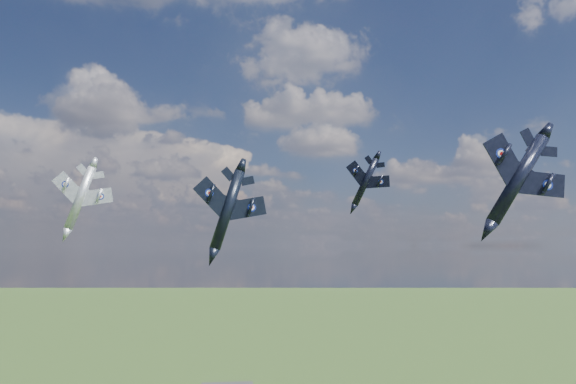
{
  "coord_description": "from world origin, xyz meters",
  "views": [
    {
      "loc": [
        -1.62,
        -68.99,
        74.65
      ],
      "look_at": [
        7.08,
        9.59,
        82.25
      ],
      "focal_mm": 35.0,
      "sensor_mm": 36.0,
      "label": 1
    }
  ],
  "objects_px": {
    "jet_lead_navy": "(228,210)",
    "jet_left_silver": "(80,198)",
    "jet_right_navy": "(518,180)",
    "jet_high_navy": "(366,182)"
  },
  "relations": [
    {
      "from": "jet_high_navy",
      "to": "jet_right_navy",
      "type": "bearing_deg",
      "value": -58.85
    },
    {
      "from": "jet_lead_navy",
      "to": "jet_left_silver",
      "type": "height_order",
      "value": "jet_left_silver"
    },
    {
      "from": "jet_right_navy",
      "to": "jet_left_silver",
      "type": "xyz_separation_m",
      "value": [
        -52.5,
        28.01,
        -0.08
      ]
    },
    {
      "from": "jet_left_silver",
      "to": "jet_lead_navy",
      "type": "bearing_deg",
      "value": -27.87
    },
    {
      "from": "jet_lead_navy",
      "to": "jet_right_navy",
      "type": "relative_size",
      "value": 0.99
    },
    {
      "from": "jet_high_navy",
      "to": "jet_lead_navy",
      "type": "bearing_deg",
      "value": -115.92
    },
    {
      "from": "jet_high_navy",
      "to": "jet_left_silver",
      "type": "xyz_separation_m",
      "value": [
        -46.05,
        -12.55,
        -4.4
      ]
    },
    {
      "from": "jet_lead_navy",
      "to": "jet_right_navy",
      "type": "height_order",
      "value": "jet_right_navy"
    },
    {
      "from": "jet_lead_navy",
      "to": "jet_high_navy",
      "type": "distance_m",
      "value": 33.67
    },
    {
      "from": "jet_high_navy",
      "to": "jet_left_silver",
      "type": "distance_m",
      "value": 47.93
    }
  ]
}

